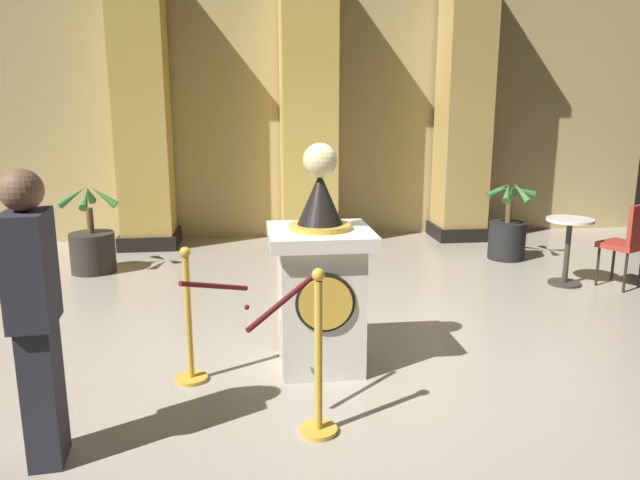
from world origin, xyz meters
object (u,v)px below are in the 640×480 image
bystander_guest (35,313)px  cafe_table (568,243)px  potted_palm_left (92,247)px  stanchion_far (318,377)px  cafe_chair_red (629,238)px  potted_palm_right (507,233)px  stanchion_near (189,335)px  pedestal_clock (320,282)px

bystander_guest → cafe_table: (4.75, 2.93, -0.41)m
potted_palm_left → stanchion_far: bearing=-60.3°
stanchion_far → cafe_chair_red: stanchion_far is taller
potted_palm_right → bystander_guest: bearing=-137.9°
cafe_chair_red → stanchion_far: bearing=-145.3°
potted_palm_right → stanchion_near: bearing=-140.5°
stanchion_near → potted_palm_left: (-1.44, 3.18, -0.04)m
pedestal_clock → cafe_table: bearing=31.0°
stanchion_far → potted_palm_left: potted_palm_left is taller
cafe_table → potted_palm_right: bearing=98.0°
potted_palm_left → cafe_chair_red: bearing=-13.3°
pedestal_clock → stanchion_far: (-0.13, -0.99, -0.30)m
cafe_table → cafe_chair_red: 0.63m
cafe_table → cafe_chair_red: size_ratio=0.80×
potted_palm_left → cafe_chair_red: size_ratio=1.13×
potted_palm_left → cafe_table: size_ratio=1.42×
stanchion_far → bystander_guest: bearing=-176.0°
bystander_guest → cafe_chair_red: size_ratio=1.76×
cafe_table → bystander_guest: bearing=-148.3°
stanchion_far → bystander_guest: (-1.58, -0.11, 0.52)m
stanchion_near → pedestal_clock: bearing=8.6°
potted_palm_right → cafe_chair_red: size_ratio=1.11×
stanchion_near → cafe_table: bearing=26.1°
stanchion_far → cafe_table: 4.24m
stanchion_near → cafe_table: (4.02, 1.97, 0.13)m
potted_palm_right → cafe_chair_red: 1.63m
stanchion_far → potted_palm_left: (-2.29, 4.02, -0.06)m
pedestal_clock → potted_palm_left: size_ratio=1.60×
stanchion_far → cafe_table: size_ratio=1.40×
stanchion_far → cafe_chair_red: (3.76, 2.60, 0.20)m
cafe_chair_red → pedestal_clock: bearing=-156.1°
potted_palm_left → bystander_guest: bystander_guest is taller
pedestal_clock → potted_palm_right: 4.19m
bystander_guest → stanchion_far: bearing=4.0°
potted_palm_right → cafe_chair_red: (0.76, -1.43, 0.22)m
potted_palm_left → cafe_table: (5.47, -1.21, 0.17)m
bystander_guest → potted_palm_left: bearing=99.9°
bystander_guest → potted_palm_right: bearing=42.1°
stanchion_near → potted_palm_right: bearing=39.5°
stanchion_far → cafe_table: (3.17, 2.81, 0.11)m
bystander_guest → cafe_table: 5.59m
pedestal_clock → bystander_guest: pedestal_clock is taller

